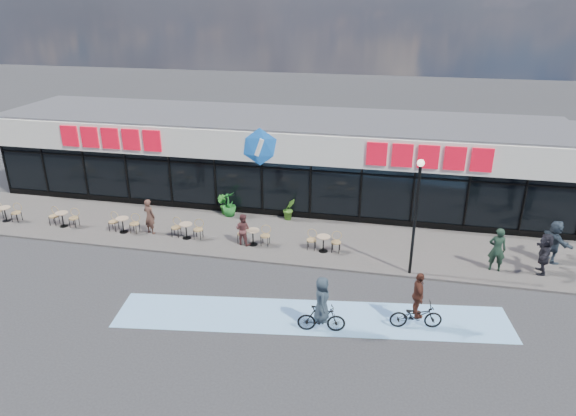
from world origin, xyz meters
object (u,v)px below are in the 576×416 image
at_px(pedestrian_b, 554,241).
at_px(cyclist_a, 322,310).
at_px(patron_left, 149,216).
at_px(pedestrian_c, 497,249).
at_px(bistro_set_0, 6,212).
at_px(cyclist_b, 417,308).
at_px(potted_plant_left, 229,204).
at_px(potted_plant_right, 289,209).
at_px(lamp_post, 416,207).
at_px(pedestrian_a, 544,254).
at_px(potted_plant_mid, 223,205).
at_px(patron_right, 243,229).

bearing_deg(pedestrian_b, cyclist_a, 105.34).
distance_m(patron_left, cyclist_a, 10.86).
bearing_deg(pedestrian_c, pedestrian_b, -148.78).
height_order(bistro_set_0, cyclist_b, cyclist_b).
xyz_separation_m(potted_plant_left, potted_plant_right, (3.12, 0.17, -0.08)).
xyz_separation_m(potted_plant_left, cyclist_b, (9.25, -7.80, 0.04)).
bearing_deg(cyclist_b, cyclist_a, -164.26).
distance_m(bistro_set_0, potted_plant_right, 14.27).
bearing_deg(pedestrian_b, patron_left, 70.86).
xyz_separation_m(lamp_post, cyclist_b, (0.16, -3.64, -2.22)).
relative_size(lamp_post, bistro_set_0, 3.15).
relative_size(patron_left, pedestrian_b, 0.92).
xyz_separation_m(lamp_post, bistro_set_0, (-19.90, 1.26, -2.45)).
relative_size(lamp_post, pedestrian_a, 2.78).
relative_size(potted_plant_right, pedestrian_c, 0.59).
xyz_separation_m(patron_left, pedestrian_b, (18.03, 0.91, 0.08)).
height_order(pedestrian_a, pedestrian_b, pedestrian_b).
bearing_deg(potted_plant_mid, patron_right, -57.90).
distance_m(potted_plant_right, cyclist_b, 10.05).
relative_size(potted_plant_left, cyclist_b, 0.61).
bearing_deg(potted_plant_left, pedestrian_c, -14.29).
xyz_separation_m(potted_plant_mid, pedestrian_c, (12.86, -3.33, 0.44)).
bearing_deg(pedestrian_c, bistro_set_0, 2.87).
distance_m(lamp_post, pedestrian_b, 6.64).
relative_size(patron_left, pedestrian_a, 0.99).
distance_m(potted_plant_mid, potted_plant_right, 3.47).
bearing_deg(pedestrian_b, lamp_post, 89.05).
relative_size(patron_left, cyclist_b, 0.81).
bearing_deg(pedestrian_b, potted_plant_left, 60.82).
height_order(potted_plant_left, pedestrian_b, pedestrian_b).
bearing_deg(bistro_set_0, pedestrian_b, 2.27).
bearing_deg(bistro_set_0, cyclist_a, -18.88).
distance_m(lamp_post, patron_right, 7.83).
xyz_separation_m(bistro_set_0, potted_plant_left, (10.81, 2.90, 0.19)).
height_order(cyclist_a, cyclist_b, cyclist_b).
height_order(bistro_set_0, cyclist_a, cyclist_a).
bearing_deg(pedestrian_a, cyclist_a, -46.41).
xyz_separation_m(potted_plant_right, patron_right, (-1.47, -3.21, 0.18)).
height_order(lamp_post, cyclist_b, lamp_post).
xyz_separation_m(bistro_set_0, pedestrian_c, (23.32, -0.28, 0.50)).
distance_m(patron_right, pedestrian_b, 13.41).
xyz_separation_m(pedestrian_b, pedestrian_c, (-2.49, -1.31, 0.01)).
bearing_deg(potted_plant_right, pedestrian_b, -9.79).
distance_m(pedestrian_a, cyclist_a, 10.02).
bearing_deg(patron_right, pedestrian_a, -168.59).
bearing_deg(patron_right, potted_plant_mid, -46.60).
relative_size(bistro_set_0, potted_plant_mid, 1.50).
bearing_deg(potted_plant_mid, pedestrian_a, -12.14).
bearing_deg(pedestrian_b, potted_plant_right, 58.17).
distance_m(potted_plant_left, pedestrian_b, 15.12).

